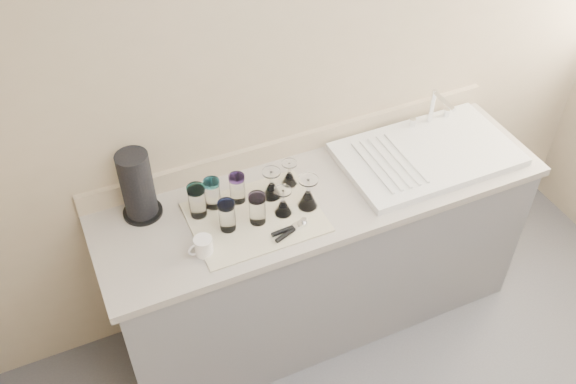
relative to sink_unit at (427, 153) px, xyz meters
name	(u,v)px	position (x,y,z in m)	size (l,w,h in m)	color
room_envelope	(543,293)	(-0.55, -1.20, 0.64)	(3.54, 3.50, 2.52)	#515156
counter_unit	(319,256)	(-0.55, 0.00, -0.47)	(2.06, 0.62, 0.90)	slate
sink_unit	(427,153)	(0.00, 0.00, 0.00)	(0.82, 0.50, 0.22)	white
dish_towel	(255,217)	(-0.90, -0.05, -0.02)	(0.55, 0.42, 0.01)	silver
tumbler_teal	(197,201)	(-1.11, 0.07, 0.07)	(0.08, 0.08, 0.15)	white
tumbler_cyan	(212,193)	(-1.03, 0.09, 0.06)	(0.07, 0.07, 0.14)	white
tumbler_purple	(237,188)	(-0.93, 0.08, 0.06)	(0.07, 0.07, 0.14)	white
tumbler_blue	(227,215)	(-1.02, -0.06, 0.06)	(0.07, 0.07, 0.14)	white
tumbler_lavender	(257,208)	(-0.89, -0.07, 0.06)	(0.07, 0.07, 0.15)	white
goblet_back_left	(272,188)	(-0.78, 0.04, 0.04)	(0.08, 0.08, 0.14)	white
goblet_back_right	(289,177)	(-0.68, 0.09, 0.03)	(0.07, 0.07, 0.12)	white
goblet_front_left	(283,205)	(-0.78, -0.07, 0.03)	(0.07, 0.07, 0.13)	white
goblet_front_right	(308,197)	(-0.66, -0.08, 0.04)	(0.09, 0.09, 0.15)	white
can_opener	(290,230)	(-0.80, -0.19, 0.00)	(0.16, 0.08, 0.02)	silver
white_mug	(203,246)	(-1.16, -0.14, 0.02)	(0.11, 0.09, 0.08)	white
paper_towel_roll	(137,186)	(-1.33, 0.18, 0.14)	(0.17, 0.17, 0.32)	black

